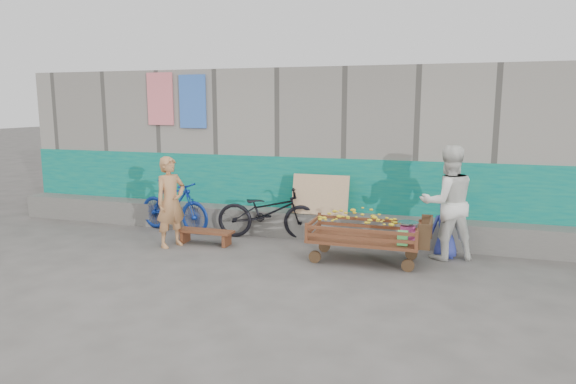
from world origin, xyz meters
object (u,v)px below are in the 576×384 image
(woman, at_px, (447,203))
(bicycle_dark, at_px, (268,212))
(banana_cart, at_px, (362,228))
(child, at_px, (446,229))
(bicycle_blue, at_px, (174,206))
(vendor_man, at_px, (171,202))
(bench, at_px, (205,234))

(woman, xyz_separation_m, bicycle_dark, (-3.03, 0.31, -0.40))
(banana_cart, distance_m, child, 1.33)
(woman, bearing_deg, bicycle_blue, -26.23)
(vendor_man, height_order, woman, woman)
(bench, bearing_deg, woman, 6.08)
(bicycle_blue, bearing_deg, woman, -81.17)
(banana_cart, relative_size, bicycle_dark, 1.00)
(bicycle_dark, bearing_deg, bicycle_blue, 81.97)
(vendor_man, relative_size, woman, 0.86)
(bicycle_dark, bearing_deg, banana_cart, -125.67)
(vendor_man, xyz_separation_m, woman, (4.36, 0.70, 0.12))
(bench, xyz_separation_m, woman, (3.89, 0.41, 0.69))
(bench, height_order, child, child)
(bicycle_dark, xyz_separation_m, bicycle_blue, (-1.83, -0.08, 0.01))
(child, xyz_separation_m, bicycle_blue, (-4.86, 0.22, 0.02))
(child, bearing_deg, vendor_man, 1.12)
(bench, relative_size, child, 1.05)
(woman, bearing_deg, bicycle_dark, -29.35)
(bicycle_blue, bearing_deg, vendor_man, -140.34)
(child, xyz_separation_m, bicycle_dark, (-3.03, 0.29, 0.01))
(banana_cart, height_order, woman, woman)
(vendor_man, distance_m, woman, 4.42)
(woman, relative_size, bicycle_blue, 1.09)
(bench, distance_m, bicycle_dark, 1.16)
(woman, height_order, bicycle_blue, woman)
(bench, xyz_separation_m, vendor_man, (-0.47, -0.29, 0.58))
(woman, bearing_deg, banana_cart, 1.08)
(banana_cart, bearing_deg, woman, 24.59)
(vendor_man, xyz_separation_m, bicycle_dark, (1.34, 1.01, -0.28))
(banana_cart, distance_m, vendor_man, 3.17)
(banana_cart, height_order, bench, banana_cart)
(vendor_man, height_order, bicycle_dark, vendor_man)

